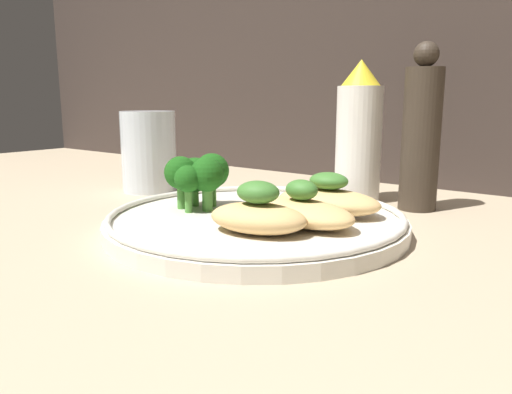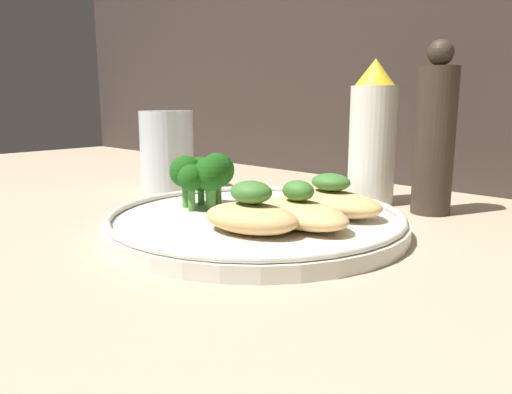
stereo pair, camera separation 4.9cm
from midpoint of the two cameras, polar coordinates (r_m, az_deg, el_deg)
name	(u,v)px [view 2 (the right image)]	position (r cm, az deg, el deg)	size (l,w,h in cm)	color
ground_plane	(256,235)	(49.56, 2.82, -4.45)	(180.00, 180.00, 1.00)	tan
plate	(256,221)	(49.17, 2.83, -2.78)	(29.45, 29.45, 2.00)	silver
grilled_meat_front	(251,214)	(43.02, 2.68, -2.00)	(9.79, 7.19, 4.58)	tan
grilled_meat_middle	(299,211)	(45.78, 8.03, -1.65)	(11.93, 7.49, 4.25)	tan
grilled_meat_back	(330,201)	(50.23, 11.25, -0.45)	(11.33, 6.89, 4.23)	tan
broccoli_bunch	(202,174)	(52.83, -3.55, 2.62)	(6.39, 6.99, 5.74)	#4C8E38
sauce_bottle	(373,136)	(63.12, 15.36, 6.74)	(5.63, 5.63, 17.47)	white
pepper_grinder	(435,136)	(59.76, 22.02, 6.50)	(4.32, 4.32, 19.08)	#382D23
drinking_glass	(167,150)	(71.82, -8.24, 5.29)	(7.55, 7.55, 11.11)	silver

